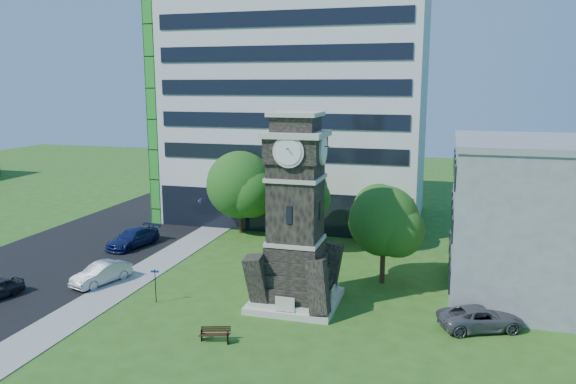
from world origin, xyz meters
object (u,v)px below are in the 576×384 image
(street_sign, at_px, (155,282))
(car_east_lot, at_px, (481,318))
(car_street_north, at_px, (133,238))
(clock_tower, at_px, (296,224))
(car_street_mid, at_px, (101,273))
(park_bench, at_px, (215,334))

(street_sign, bearing_deg, car_east_lot, -5.18)
(car_street_north, distance_m, car_east_lot, 29.66)
(car_street_north, bearing_deg, clock_tower, -14.96)
(car_street_mid, bearing_deg, park_bench, -11.69)
(car_east_lot, xyz_separation_m, street_sign, (-19.96, -1.52, 0.72))
(street_sign, bearing_deg, car_street_north, 117.58)
(car_street_mid, height_order, park_bench, car_street_mid)
(car_street_north, bearing_deg, car_east_lot, -6.51)
(clock_tower, bearing_deg, park_bench, -113.68)
(park_bench, distance_m, street_sign, 7.26)
(car_east_lot, height_order, street_sign, street_sign)
(clock_tower, relative_size, park_bench, 7.48)
(street_sign, bearing_deg, park_bench, -44.60)
(car_street_mid, bearing_deg, car_street_north, 124.62)
(car_street_north, bearing_deg, street_sign, -41.09)
(car_street_mid, height_order, car_east_lot, car_street_mid)
(car_street_north, bearing_deg, car_street_mid, -60.75)
(car_street_mid, relative_size, street_sign, 1.99)
(car_street_north, height_order, park_bench, car_street_north)
(park_bench, bearing_deg, car_street_north, 116.18)
(car_east_lot, relative_size, park_bench, 2.96)
(clock_tower, bearing_deg, car_street_mid, -179.22)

